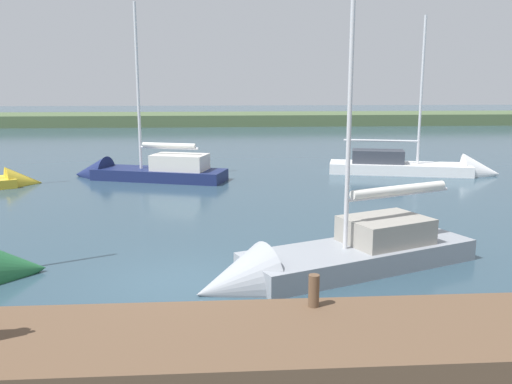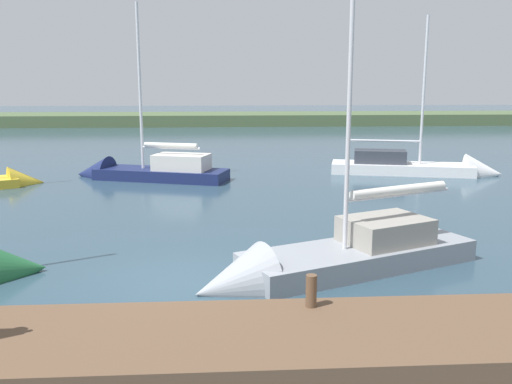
# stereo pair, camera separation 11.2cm
# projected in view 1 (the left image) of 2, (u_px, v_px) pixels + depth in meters

# --- Properties ---
(ground_plane) EXTENTS (200.00, 200.00, 0.00)m
(ground_plane) POSITION_uv_depth(u_px,v_px,m) (179.00, 284.00, 12.73)
(ground_plane) COLOR #2D4756
(far_shoreline) EXTENTS (180.00, 8.00, 2.40)m
(far_shoreline) POSITION_uv_depth(u_px,v_px,m) (209.00, 124.00, 60.96)
(far_shoreline) COLOR #4C603D
(far_shoreline) RESTS_ON ground_plane
(dock_pier) EXTENTS (25.49, 2.48, 0.77)m
(dock_pier) POSITION_uv_depth(u_px,v_px,m) (161.00, 356.00, 8.57)
(dock_pier) COLOR brown
(dock_pier) RESTS_ON ground_plane
(mooring_post_near) EXTENTS (0.19, 0.19, 0.57)m
(mooring_post_near) POSITION_uv_depth(u_px,v_px,m) (314.00, 291.00, 9.46)
(mooring_post_near) COLOR brown
(mooring_post_near) RESTS_ON dock_pier
(sailboat_mid_channel) EXTENTS (7.84, 4.11, 9.03)m
(sailboat_mid_channel) POSITION_uv_depth(u_px,v_px,m) (141.00, 174.00, 26.45)
(sailboat_mid_channel) COLOR navy
(sailboat_mid_channel) RESTS_ON ground_plane
(sailboat_behind_pier) EXTENTS (8.58, 3.89, 8.63)m
(sailboat_behind_pier) POSITION_uv_depth(u_px,v_px,m) (423.00, 170.00, 27.91)
(sailboat_behind_pier) COLOR white
(sailboat_behind_pier) RESTS_ON ground_plane
(sailboat_far_right) EXTENTS (7.59, 4.67, 7.87)m
(sailboat_far_right) POSITION_uv_depth(u_px,v_px,m) (326.00, 267.00, 13.42)
(sailboat_far_right) COLOR gray
(sailboat_far_right) RESTS_ON ground_plane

